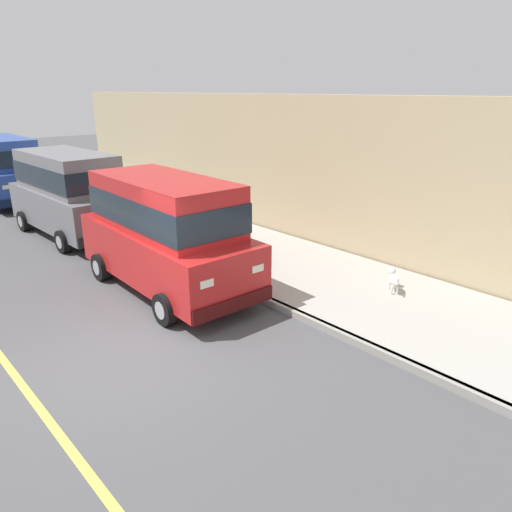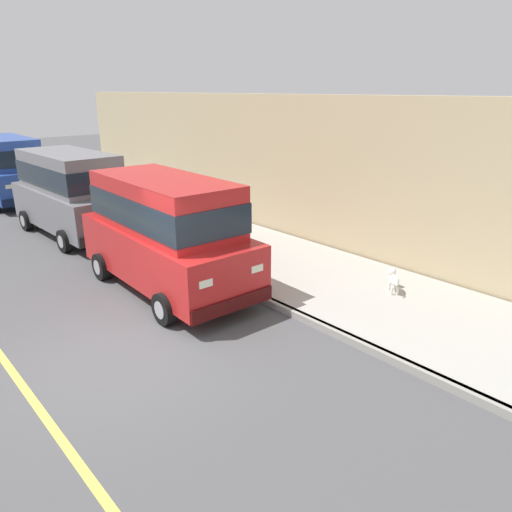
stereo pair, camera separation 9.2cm
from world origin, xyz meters
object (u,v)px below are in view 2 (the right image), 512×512
(car_blue_van, at_px, (6,167))
(dog_white, at_px, (394,279))
(car_red_van, at_px, (166,229))
(car_grey_van, at_px, (71,190))

(car_blue_van, height_order, dog_white, car_blue_van)
(car_red_van, distance_m, car_grey_van, 5.60)
(car_red_van, relative_size, car_grey_van, 1.00)
(car_grey_van, distance_m, dog_white, 9.84)
(car_red_van, xyz_separation_m, dog_white, (3.35, -3.64, -0.97))
(car_grey_van, relative_size, car_blue_van, 1.01)
(car_red_van, xyz_separation_m, car_blue_van, (-0.01, 11.76, 0.00))
(car_blue_van, distance_m, dog_white, 15.79)
(car_red_van, relative_size, car_blue_van, 1.01)
(car_blue_van, bearing_deg, dog_white, -77.67)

